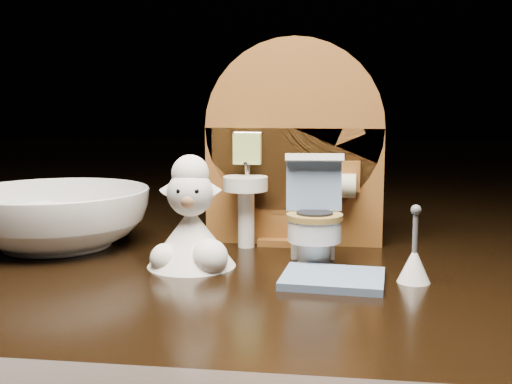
% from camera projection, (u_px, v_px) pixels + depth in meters
% --- Properties ---
extents(backdrop_panel, '(0.13, 0.05, 0.15)m').
position_uv_depth(backdrop_panel, '(293.00, 155.00, 0.47)').
color(backdrop_panel, brown).
rests_on(backdrop_panel, ground).
extents(toy_toilet, '(0.04, 0.05, 0.07)m').
position_uv_depth(toy_toilet, '(314.00, 223.00, 0.42)').
color(toy_toilet, white).
rests_on(toy_toilet, ground).
extents(bath_mat, '(0.06, 0.05, 0.00)m').
position_uv_depth(bath_mat, '(333.00, 279.00, 0.38)').
color(bath_mat, slate).
rests_on(bath_mat, ground).
extents(toilet_brush, '(0.02, 0.02, 0.05)m').
position_uv_depth(toilet_brush, '(414.00, 262.00, 0.38)').
color(toilet_brush, white).
rests_on(toilet_brush, ground).
extents(plush_lamb, '(0.06, 0.06, 0.07)m').
position_uv_depth(plush_lamb, '(191.00, 228.00, 0.41)').
color(plush_lamb, white).
rests_on(plush_lamb, ground).
extents(ceramic_bowl, '(0.17, 0.17, 0.04)m').
position_uv_depth(ceramic_bowl, '(56.00, 218.00, 0.47)').
color(ceramic_bowl, white).
rests_on(ceramic_bowl, ground).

